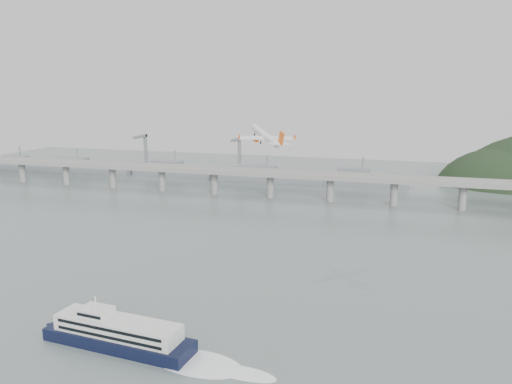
% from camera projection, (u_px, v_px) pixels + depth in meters
% --- Properties ---
extents(ground, '(900.00, 900.00, 0.00)m').
position_uv_depth(ground, '(222.00, 295.00, 223.09)').
color(ground, slate).
rests_on(ground, ground).
extents(bridge, '(800.00, 22.00, 23.90)m').
position_uv_depth(bridge, '(304.00, 179.00, 407.50)').
color(bridge, gray).
rests_on(bridge, ground).
extents(distant_fleet, '(453.00, 60.90, 40.00)m').
position_uv_depth(distant_fleet, '(169.00, 171.00, 513.36)').
color(distant_fleet, slate).
rests_on(distant_fleet, ground).
extents(ferry, '(93.97, 21.64, 17.72)m').
position_uv_depth(ferry, '(118.00, 334.00, 178.46)').
color(ferry, black).
rests_on(ferry, ground).
extents(airliner, '(29.60, 30.99, 12.79)m').
position_uv_depth(airliner, '(266.00, 136.00, 269.97)').
color(airliner, white).
rests_on(airliner, ground).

